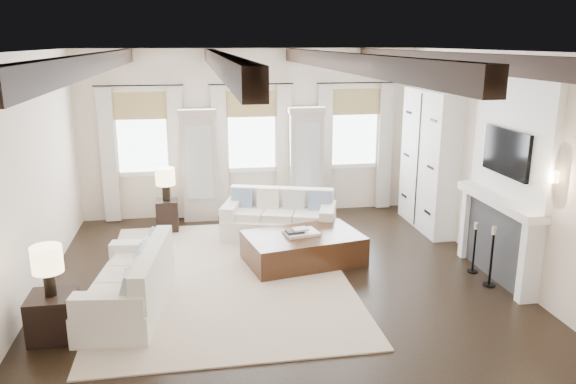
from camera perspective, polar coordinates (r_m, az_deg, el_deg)
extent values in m
plane|color=black|center=(7.80, -0.56, -10.16)|extent=(7.50, 7.50, 0.00)
cube|color=beige|center=(10.91, -3.75, 5.96)|extent=(6.50, 0.04, 3.20)
cube|color=beige|center=(3.82, 8.63, -12.01)|extent=(6.50, 0.04, 3.20)
cube|color=beige|center=(7.48, -25.97, 0.20)|extent=(0.04, 7.50, 3.20)
cube|color=beige|center=(8.40, 21.88, 2.13)|extent=(0.04, 7.50, 3.20)
cube|color=white|center=(7.05, -0.62, 14.06)|extent=(6.50, 7.50, 0.04)
cube|color=black|center=(7.05, -19.00, 12.29)|extent=(0.16, 7.40, 0.22)
cube|color=black|center=(6.98, -6.87, 12.96)|extent=(0.16, 7.40, 0.22)
cube|color=black|center=(7.21, 5.43, 13.07)|extent=(0.16, 7.40, 0.22)
cube|color=black|center=(7.72, 16.14, 12.69)|extent=(0.16, 7.40, 0.22)
cube|color=white|center=(10.85, -14.61, 5.72)|extent=(0.90, 0.03, 1.45)
cube|color=#A08A50|center=(10.73, -14.82, 8.46)|extent=(0.94, 0.04, 0.50)
cube|color=beige|center=(10.89, -17.77, 3.49)|extent=(0.28, 0.08, 2.50)
cube|color=beige|center=(10.79, -11.23, 3.81)|extent=(0.28, 0.08, 2.50)
cylinder|color=black|center=(10.64, -14.98, 10.41)|extent=(1.60, 0.02, 0.02)
cube|color=white|center=(10.87, -3.73, 6.19)|extent=(0.90, 0.03, 1.45)
cube|color=#A08A50|center=(10.74, -3.75, 8.94)|extent=(0.94, 0.04, 0.50)
cube|color=beige|center=(10.79, -6.92, 4.00)|extent=(0.28, 0.08, 2.50)
cube|color=beige|center=(10.92, -0.40, 4.24)|extent=(0.28, 0.08, 2.50)
cylinder|color=black|center=(10.66, -3.75, 10.89)|extent=(1.60, 0.02, 0.02)
cube|color=white|center=(11.27, 6.75, 6.44)|extent=(0.90, 0.03, 1.45)
cube|color=#A08A50|center=(11.15, 6.92, 9.08)|extent=(0.94, 0.04, 0.50)
cube|color=beige|center=(11.08, 3.75, 4.37)|extent=(0.28, 0.08, 2.50)
cube|color=beige|center=(11.43, 9.83, 4.51)|extent=(0.28, 0.08, 2.50)
cylinder|color=black|center=(11.07, 7.06, 10.96)|extent=(1.60, 0.02, 0.02)
cube|color=#B6A99E|center=(10.75, -9.01, 2.41)|extent=(0.64, 0.38, 2.00)
cube|color=#B2B7BA|center=(10.52, -9.02, 2.97)|extent=(0.48, 0.02, 1.40)
cube|color=#B6A99E|center=(10.57, -9.25, 8.02)|extent=(0.70, 0.42, 0.12)
cube|color=#B6A99E|center=(10.96, 1.77, 2.83)|extent=(0.64, 0.38, 2.00)
cube|color=#B2B7BA|center=(10.74, 1.99, 3.39)|extent=(0.48, 0.02, 1.40)
cube|color=#B6A99E|center=(10.79, 1.82, 8.34)|extent=(0.70, 0.42, 0.12)
cube|color=#2B2B2D|center=(8.63, 20.69, -4.69)|extent=(0.18, 1.50, 1.10)
cube|color=black|center=(8.67, 20.43, -5.64)|extent=(0.10, 0.90, 0.70)
cube|color=white|center=(7.97, 23.38, -6.62)|extent=(0.26, 0.14, 1.10)
cube|color=white|center=(9.29, 17.97, -3.06)|extent=(0.26, 0.14, 1.10)
cube|color=white|center=(8.42, 20.66, -0.81)|extent=(0.32, 1.90, 0.12)
cube|color=white|center=(8.29, 21.92, 5.49)|extent=(0.10, 1.90, 1.80)
cube|color=black|center=(8.29, 21.34, 3.79)|extent=(0.07, 1.10, 0.64)
cylinder|color=#FFD899|center=(7.46, 25.47, 1.41)|extent=(0.10, 0.10, 0.14)
cube|color=silver|center=(10.41, 14.10, 3.13)|extent=(0.40, 1.70, 2.50)
cube|color=black|center=(10.33, 13.04, 3.11)|extent=(0.01, 0.02, 2.40)
cube|color=#C6B199|center=(8.34, -6.47, -8.45)|extent=(3.46, 4.78, 0.02)
cube|color=white|center=(9.78, -0.90, -3.65)|extent=(2.09, 1.41, 0.37)
cube|color=white|center=(9.98, -0.62, -0.80)|extent=(1.80, 0.75, 0.46)
cube|color=white|center=(9.85, -5.75, -1.75)|extent=(0.48, 0.86, 0.24)
cube|color=white|center=(9.60, 4.06, -2.16)|extent=(0.48, 0.86, 0.24)
cube|color=white|center=(9.76, -4.03, -2.22)|extent=(0.65, 0.68, 0.13)
cube|color=white|center=(9.66, -0.95, -2.35)|extent=(0.65, 0.68, 0.13)
cube|color=white|center=(9.60, 2.19, -2.48)|extent=(0.65, 0.68, 0.13)
cube|color=#627DA4|center=(9.94, -4.66, -0.74)|extent=(0.43, 0.31, 0.40)
cube|color=silver|center=(9.86, -2.06, -0.84)|extent=(0.43, 0.31, 0.40)
cube|color=beige|center=(9.79, 0.57, -0.94)|extent=(0.43, 0.31, 0.40)
cube|color=#627DA4|center=(9.75, 3.24, -1.04)|extent=(0.43, 0.31, 0.40)
cube|color=white|center=(7.54, -15.92, -10.17)|extent=(1.12, 2.03, 0.37)
cube|color=white|center=(7.30, -13.57, -7.30)|extent=(0.44, 1.85, 0.46)
cube|color=white|center=(8.18, -14.73, -5.73)|extent=(0.85, 0.35, 0.24)
cube|color=white|center=(6.67, -17.79, -10.88)|extent=(0.85, 0.35, 0.24)
cube|color=white|center=(7.93, -15.50, -6.90)|extent=(0.62, 0.58, 0.13)
cube|color=white|center=(7.45, -16.41, -8.43)|extent=(0.62, 0.58, 0.13)
cube|color=white|center=(6.98, -17.45, -10.16)|extent=(0.62, 0.58, 0.13)
cube|color=#627DA4|center=(7.95, -13.76, -5.21)|extent=(0.25, 0.41, 0.40)
cube|color=silver|center=(7.70, -14.15, -5.92)|extent=(0.25, 0.41, 0.40)
cube|color=beige|center=(7.45, -14.57, -6.68)|extent=(0.25, 0.41, 0.40)
cube|color=#627DA4|center=(7.20, -15.03, -7.49)|extent=(0.25, 0.41, 0.40)
cube|color=silver|center=(6.95, -15.51, -8.36)|extent=(0.25, 0.41, 0.40)
cube|color=beige|center=(6.70, -16.04, -9.29)|extent=(0.25, 0.41, 0.40)
cube|color=black|center=(8.72, 1.55, -5.74)|extent=(1.90, 1.39, 0.45)
cube|color=white|center=(8.66, 1.36, -4.15)|extent=(0.56, 0.47, 0.04)
cube|color=#262628|center=(8.59, 0.67, -4.02)|extent=(0.29, 0.25, 0.04)
cube|color=beige|center=(8.58, 1.24, -3.79)|extent=(0.25, 0.21, 0.03)
cube|color=black|center=(7.15, -22.71, -11.55)|extent=(0.53, 0.53, 0.53)
cylinder|color=black|center=(6.99, -23.05, -8.56)|extent=(0.13, 0.13, 0.29)
cylinder|color=#F9D89E|center=(6.88, -23.30, -6.29)|extent=(0.34, 0.34, 0.31)
cube|color=black|center=(10.34, -12.15, -2.36)|extent=(0.38, 0.38, 0.57)
cylinder|color=black|center=(10.22, -12.28, -0.06)|extent=(0.13, 0.13, 0.29)
cylinder|color=#F9D89E|center=(10.15, -12.37, 1.55)|extent=(0.34, 0.34, 0.31)
cylinder|color=black|center=(8.48, 19.73, -8.86)|extent=(0.18, 0.18, 0.02)
cylinder|color=black|center=(8.34, 19.95, -6.50)|extent=(0.03, 0.03, 0.77)
cylinder|color=beige|center=(8.20, 20.22, -3.69)|extent=(0.07, 0.07, 0.11)
cylinder|color=black|center=(8.87, 18.21, -7.66)|extent=(0.16, 0.16, 0.02)
cylinder|color=black|center=(8.75, 18.38, -5.65)|extent=(0.03, 0.03, 0.69)
cylinder|color=beige|center=(8.63, 18.59, -3.27)|extent=(0.06, 0.06, 0.10)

